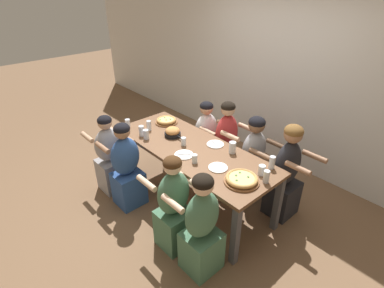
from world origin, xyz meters
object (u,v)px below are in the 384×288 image
(drinking_glass_c, at_px, (195,159))
(drinking_glass_g, at_px, (142,131))
(drinking_glass_j, at_px, (266,177))
(skillet_bowl, at_px, (173,132))
(drinking_glass_b, at_px, (232,148))
(drinking_glass_e, at_px, (183,142))
(empty_plate_c, at_px, (218,168))
(diner_far_right, at_px, (286,175))
(diner_far_midleft, at_px, (206,140))
(drinking_glass_i, at_px, (262,171))
(diner_near_left, at_px, (110,157))
(empty_plate_b, at_px, (215,144))
(drinking_glass_d, at_px, (149,126))
(pizza_board_second, at_px, (242,179))
(diner_far_midright, at_px, (253,161))
(diner_far_center, at_px, (226,146))
(drinking_glass_a, at_px, (128,124))
(drinking_glass_f, at_px, (146,134))
(diner_near_right, at_px, (202,229))
(empty_plate_a, at_px, (184,155))
(pizza_board_main, at_px, (166,121))
(drinking_glass_h, at_px, (272,163))
(diner_near_midright, at_px, (174,207))
(diner_near_midleft, at_px, (127,169))

(drinking_glass_c, xyz_separation_m, drinking_glass_g, (-0.92, -0.07, 0.01))
(drinking_glass_j, bearing_deg, skillet_bowl, -176.88)
(drinking_glass_b, xyz_separation_m, drinking_glass_e, (-0.51, -0.30, -0.01))
(empty_plate_c, distance_m, drinking_glass_j, 0.52)
(diner_far_right, xyz_separation_m, diner_far_midleft, (-1.32, -0.00, -0.07))
(drinking_glass_i, relative_size, diner_near_left, 0.10)
(drinking_glass_j, bearing_deg, drinking_glass_i, 145.98)
(empty_plate_b, relative_size, drinking_glass_d, 1.61)
(pizza_board_second, xyz_separation_m, diner_near_left, (-1.73, -0.55, -0.32))
(drinking_glass_i, distance_m, drinking_glass_j, 0.13)
(drinking_glass_c, bearing_deg, diner_far_midright, 77.93)
(drinking_glass_c, bearing_deg, diner_far_midleft, 128.76)
(diner_far_center, bearing_deg, drinking_glass_a, -46.97)
(empty_plate_c, relative_size, drinking_glass_d, 1.59)
(drinking_glass_f, height_order, diner_near_right, diner_near_right)
(empty_plate_c, distance_m, drinking_glass_i, 0.45)
(diner_near_left, bearing_deg, empty_plate_a, -64.92)
(drinking_glass_b, height_order, drinking_glass_j, drinking_glass_b)
(pizza_board_main, bearing_deg, empty_plate_a, -24.92)
(pizza_board_second, height_order, drinking_glass_d, drinking_glass_d)
(diner_near_left, bearing_deg, diner_near_right, -90.00)
(drinking_glass_e, bearing_deg, drinking_glass_c, -23.17)
(pizza_board_main, xyz_separation_m, pizza_board_second, (1.58, -0.28, 0.00))
(empty_plate_a, height_order, drinking_glass_h, drinking_glass_h)
(drinking_glass_c, height_order, drinking_glass_h, drinking_glass_h)
(drinking_glass_j, bearing_deg, diner_near_left, -159.03)
(diner_far_midright, bearing_deg, drinking_glass_c, -12.07)
(drinking_glass_j, relative_size, diner_near_midright, 0.12)
(drinking_glass_f, xyz_separation_m, drinking_glass_h, (1.43, 0.62, 0.00))
(diner_near_midright, distance_m, diner_near_left, 1.33)
(skillet_bowl, xyz_separation_m, drinking_glass_g, (-0.27, -0.29, 0.00))
(pizza_board_main, relative_size, skillet_bowl, 1.03)
(drinking_glass_e, relative_size, diner_far_midleft, 0.10)
(drinking_glass_d, bearing_deg, drinking_glass_e, 6.85)
(diner_far_right, xyz_separation_m, diner_near_midleft, (-1.40, -1.27, -0.04))
(skillet_bowl, distance_m, drinking_glass_c, 0.68)
(pizza_board_second, xyz_separation_m, drinking_glass_c, (-0.57, -0.11, 0.01))
(drinking_glass_b, bearing_deg, diner_far_right, 35.23)
(drinking_glass_h, height_order, diner_near_left, diner_near_left)
(empty_plate_a, bearing_deg, drinking_glass_d, 174.66)
(drinking_glass_f, height_order, drinking_glass_i, drinking_glass_f)
(drinking_glass_e, relative_size, drinking_glass_h, 0.72)
(drinking_glass_h, height_order, diner_near_midleft, diner_near_midleft)
(empty_plate_b, bearing_deg, drinking_glass_j, -11.08)
(pizza_board_main, bearing_deg, drinking_glass_j, -3.48)
(empty_plate_a, distance_m, drinking_glass_e, 0.24)
(diner_far_right, bearing_deg, drinking_glass_d, -65.62)
(diner_far_midleft, xyz_separation_m, diner_near_left, (-0.49, -1.27, 0.00))
(drinking_glass_g, height_order, diner_near_midleft, diner_near_midleft)
(drinking_glass_e, relative_size, drinking_glass_j, 0.77)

